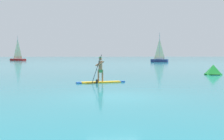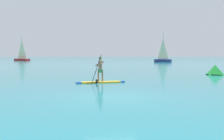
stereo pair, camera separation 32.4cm
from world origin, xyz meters
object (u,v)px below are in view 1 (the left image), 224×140
Objects in this scene: sailboat_right_horizon at (159,58)px; race_marker_buoy at (213,70)px; sailboat_left_horizon at (18,57)px; paddleboarder_mid_center at (100,76)px.

race_marker_buoy is at bearing 111.64° from sailboat_right_horizon.
race_marker_buoy is at bearing -23.11° from sailboat_left_horizon.
paddleboarder_mid_center is at bearing -33.26° from sailboat_left_horizon.
paddleboarder_mid_center is at bearing -149.34° from race_marker_buoy.
paddleboarder_mid_center is 0.47× the size of sailboat_right_horizon.
sailboat_left_horizon reaches higher than sailboat_right_horizon.
sailboat_right_horizon is at bearing 13.89° from sailboat_left_horizon.
sailboat_left_horizon is (-31.18, 64.00, 0.56)m from race_marker_buoy.
race_marker_buoy is (11.16, 6.62, -0.03)m from paddleboarder_mid_center.
sailboat_right_horizon reaches higher than race_marker_buoy.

